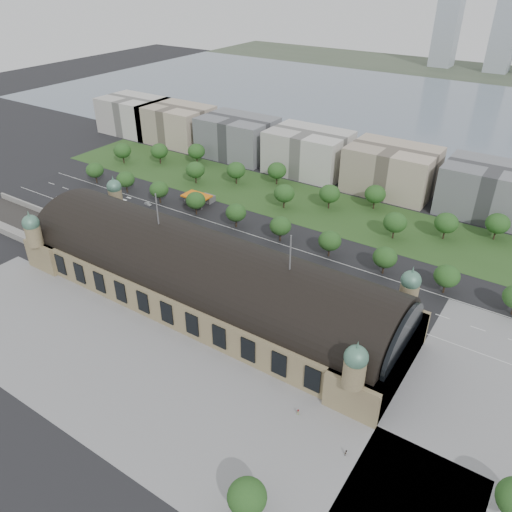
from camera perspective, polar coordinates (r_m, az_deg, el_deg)
The scene contains 59 objects.
ground at distance 186.05m, azimuth -5.78°, elevation -4.92°, with size 900.00×900.00×0.00m, color black.
station at distance 180.23m, azimuth -5.95°, elevation -2.27°, with size 150.00×48.40×44.30m.
track_cutting at distance 260.26m, azimuth -25.40°, elevation 3.34°, with size 70.00×24.00×3.10m.
plaza_south at distance 156.91m, azimuth -13.18°, elevation -13.91°, with size 190.00×48.00×0.12m, color gray.
plaza_east at distance 157.88m, azimuth 26.33°, elevation -16.71°, with size 56.00×100.00×0.12m, color gray.
road_slab at distance 221.55m, azimuth -3.69°, elevation 1.57°, with size 260.00×26.00×0.10m, color black.
grass_belt at distance 260.20m, azimuth 4.52°, elevation 6.24°, with size 300.00×45.00×0.10m, color #2D5020.
petrol_station at distance 258.25m, azimuth -6.12°, elevation 6.68°, with size 14.00×13.00×5.05m.
lake at distance 437.65m, azimuth 20.26°, elevation 14.83°, with size 700.00×320.00×0.08m, color slate.
far_shore at distance 629.65m, azimuth 25.50°, elevation 18.32°, with size 700.00×120.00×0.14m, color #44513D.
far_tower_left at distance 645.85m, azimuth 21.01°, elevation 23.12°, with size 24.00×24.00×80.00m, color #9EA8B2.
far_tower_mid at distance 633.53m, azimuth 26.61°, elevation 22.13°, with size 24.00×24.00×85.00m, color #9EA8B2.
office_0 at distance 377.67m, azimuth -13.73°, elevation 15.36°, with size 45.00×32.00×24.00m, color beige.
office_1 at distance 350.36m, azimuth -9.02°, elevation 14.65°, with size 45.00×32.00×24.00m, color #BDAB95.
office_2 at distance 320.00m, azimuth -2.13°, elevation 13.43°, with size 45.00×32.00×24.00m, color slate.
office_3 at distance 295.04m, azimuth 5.98°, elevation 11.74°, with size 45.00×32.00×24.00m, color beige.
office_4 at distance 276.94m, azimuth 15.22°, elevation 9.50°, with size 45.00×32.00×24.00m, color #BDAB95.
office_5 at distance 267.11m, azimuth 25.29°, elevation 6.76°, with size 45.00×32.00×24.00m, color slate.
tree_row_0 at distance 293.29m, azimuth -17.95°, elevation 9.32°, with size 9.60×9.60×11.52m.
tree_row_1 at distance 275.88m, azimuth -14.69°, elevation 8.47°, with size 9.60×9.60×11.52m.
tree_row_2 at distance 259.51m, azimuth -11.03°, elevation 7.47°, with size 9.60×9.60×11.52m.
tree_row_3 at distance 244.42m, azimuth -6.91°, elevation 6.32°, with size 9.60×9.60×11.52m.
tree_row_4 at distance 230.83m, azimuth -2.31°, elevation 4.98°, with size 9.60×9.60×11.52m.
tree_row_5 at distance 219.04m, azimuth 2.81°, elevation 3.45°, with size 9.60×9.60×11.52m.
tree_row_6 at distance 209.34m, azimuth 8.43°, elevation 1.73°, with size 9.60×9.60×11.52m.
tree_row_7 at distance 202.05m, azimuth 14.52°, elevation -0.16°, with size 9.60×9.60×11.52m.
tree_row_8 at distance 197.42m, azimuth 20.98°, elevation -2.15°, with size 9.60×9.60×11.52m.
tree_belt_0 at distance 318.28m, azimuth -15.03°, elevation 11.56°, with size 10.40×10.40×12.48m.
tree_belt_1 at distance 312.83m, azimuth -10.99°, elevation 11.71°, with size 10.40×10.40×12.48m.
tree_belt_2 at distance 308.91m, azimuth -6.83°, elevation 11.81°, with size 10.40×10.40×12.48m.
tree_belt_3 at distance 280.18m, azimuth -6.95°, elevation 9.75°, with size 10.40×10.40×12.48m.
tree_belt_4 at distance 277.89m, azimuth -2.29°, elevation 9.78°, with size 10.40×10.40×12.48m.
tree_belt_5 at distance 277.41m, azimuth 2.41°, elevation 9.73°, with size 10.40×10.40×12.48m.
tree_belt_6 at distance 249.40m, azimuth 3.25°, elevation 7.18°, with size 10.40×10.40×12.48m.
tree_belt_7 at distance 251.17m, azimuth 8.42°, elevation 7.06°, with size 10.40×10.40×12.48m.
tree_belt_8 at distance 254.92m, azimuth 13.47°, elevation 6.89°, with size 10.40×10.40×12.48m.
tree_belt_9 at distance 228.89m, azimuth 15.61°, elevation 3.72°, with size 10.40×10.40×12.48m.
tree_belt_10 at distance 235.47m, azimuth 20.92°, elevation 3.55°, with size 10.40×10.40×12.48m.
tree_belt_11 at distance 243.95m, azimuth 25.91°, elevation 3.36°, with size 10.40×10.40×12.48m.
tree_plaza_s at distance 121.82m, azimuth -1.03°, elevation -25.82°, with size 9.00×9.00×10.64m.
traffic_car_0 at distance 281.89m, azimuth -21.58°, elevation 6.27°, with size 1.75×4.36×1.48m, color silver.
traffic_car_1 at distance 260.85m, azimuth -12.25°, elevation 5.84°, with size 1.54×4.42×1.46m, color gray.
traffic_car_2 at distance 249.17m, azimuth -13.15°, elevation 4.50°, with size 2.53×5.48×1.52m, color black.
traffic_car_3 at distance 238.20m, azimuth -8.41°, elevation 3.74°, with size 2.26×5.56×1.61m, color maroon.
traffic_car_4 at distance 207.74m, azimuth -1.70°, elevation -0.31°, with size 1.72×4.28×1.46m, color #191F47.
traffic_car_5 at distance 200.28m, azimuth 8.19°, elevation -1.94°, with size 1.64×4.71×1.55m, color #56595D.
traffic_car_6 at distance 183.94m, azimuth 14.99°, elevation -6.15°, with size 2.59×5.61×1.56m, color silver.
parked_car_0 at distance 235.30m, azimuth -14.19°, elevation 2.70°, with size 1.55×4.46×1.47m, color black.
parked_car_1 at distance 236.02m, azimuth -13.78°, elevation 2.83°, with size 2.23×4.83×1.34m, color maroon.
parked_car_2 at distance 241.56m, azimuth -14.72°, elevation 3.41°, with size 2.19×5.39×1.56m, color #1A2749.
parked_car_3 at distance 236.78m, azimuth -13.51°, elevation 2.99°, with size 1.78×4.42×1.51m, color #5A5C61.
parked_car_4 at distance 229.16m, azimuth -11.23°, elevation 2.26°, with size 1.41×4.05×1.34m, color #BCBBBE.
parked_car_5 at distance 225.72m, azimuth -11.64°, elevation 1.75°, with size 2.39×5.19×1.44m, color gray.
parked_car_6 at distance 212.24m, azimuth -5.72°, elevation 0.29°, with size 2.16×5.32×1.54m, color black.
bus_west at distance 202.48m, azimuth 0.20°, elevation -0.84°, with size 3.04×13.01×3.62m, color red.
bus_mid at distance 208.26m, azimuth -1.13°, elevation 0.07°, with size 2.70×11.52×3.21m, color beige.
bus_east at distance 198.03m, azimuth 3.35°, elevation -1.70°, with size 3.08×13.14×3.66m, color beige.
pedestrian_0 at distance 144.61m, azimuth 4.82°, elevation -17.35°, with size 0.90×0.51×1.83m, color gray.
pedestrian_2 at distance 137.62m, azimuth 10.28°, elevation -21.26°, with size 0.93×0.54×1.91m, color gray.
Camera 1 is at (98.52, -114.30, 108.82)m, focal length 35.00 mm.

